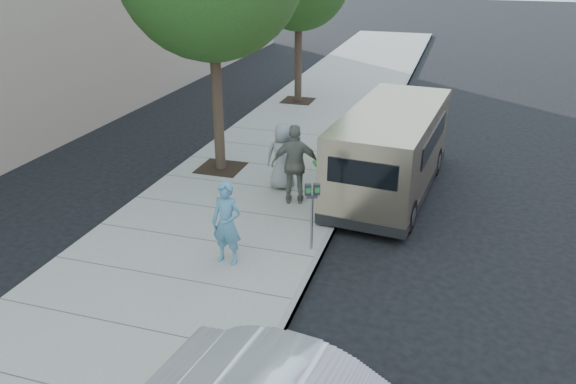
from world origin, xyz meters
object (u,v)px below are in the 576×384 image
at_px(person_officer, 227,223).
at_px(person_striped_polo, 295,165).
at_px(parking_meter, 312,203).
at_px(van, 392,149).
at_px(person_gray_shirt, 283,157).
at_px(person_green_shirt, 333,166).

xyz_separation_m(person_officer, person_striped_polo, (0.46, 3.02, 0.13)).
distance_m(parking_meter, person_striped_polo, 2.27).
bearing_deg(parking_meter, van, 49.56).
xyz_separation_m(person_officer, person_gray_shirt, (-0.09, 3.76, 0.01)).
relative_size(van, person_green_shirt, 2.98).
distance_m(person_officer, person_striped_polo, 3.06).
relative_size(person_gray_shirt, person_striped_polo, 0.87).
bearing_deg(person_striped_polo, person_green_shirt, 166.16).
height_order(person_officer, person_striped_polo, person_striped_polo).
xyz_separation_m(parking_meter, person_gray_shirt, (-1.50, 2.80, -0.19)).
bearing_deg(parking_meter, person_gray_shirt, 93.75).
xyz_separation_m(van, person_gray_shirt, (-2.56, -0.89, -0.16)).
distance_m(van, person_officer, 5.26).
bearing_deg(person_officer, person_green_shirt, 70.98).
bearing_deg(parking_meter, person_green_shirt, 66.95).
bearing_deg(person_green_shirt, person_officer, 47.60).
bearing_deg(person_striped_polo, person_gray_shirt, -68.42).
relative_size(parking_meter, person_green_shirt, 0.71).
relative_size(van, person_striped_polo, 3.13).
height_order(person_gray_shirt, person_striped_polo, person_striped_polo).
relative_size(parking_meter, person_striped_polo, 0.74).
bearing_deg(person_striped_polo, van, -156.18).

